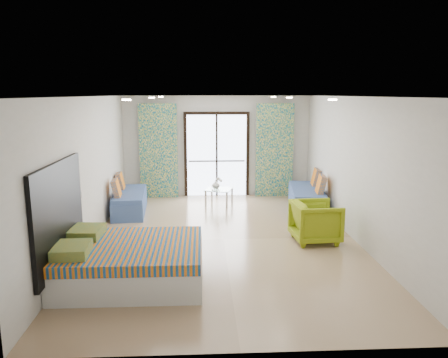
{
  "coord_description": "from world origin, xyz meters",
  "views": [
    {
      "loc": [
        -0.4,
        -7.99,
        2.75
      ],
      "look_at": [
        0.02,
        0.16,
        1.15
      ],
      "focal_mm": 35.0,
      "sensor_mm": 36.0,
      "label": 1
    }
  ],
  "objects_px": {
    "bed": "(130,262)",
    "daybed_left": "(129,201)",
    "coffee_table": "(219,190)",
    "armchair": "(316,220)",
    "daybed_right": "(307,198)"
  },
  "relations": [
    {
      "from": "bed",
      "to": "daybed_left",
      "type": "distance_m",
      "value": 3.91
    },
    {
      "from": "coffee_table",
      "to": "daybed_left",
      "type": "bearing_deg",
      "value": -163.6
    },
    {
      "from": "coffee_table",
      "to": "armchair",
      "type": "bearing_deg",
      "value": -59.34
    },
    {
      "from": "bed",
      "to": "coffee_table",
      "type": "xyz_separation_m",
      "value": [
        1.5,
        4.49,
        0.06
      ]
    },
    {
      "from": "daybed_left",
      "to": "daybed_right",
      "type": "xyz_separation_m",
      "value": [
        4.23,
        0.02,
        0.02
      ]
    },
    {
      "from": "coffee_table",
      "to": "armchair",
      "type": "distance_m",
      "value": 3.34
    },
    {
      "from": "daybed_left",
      "to": "coffee_table",
      "type": "xyz_separation_m",
      "value": [
        2.14,
        0.63,
        0.09
      ]
    },
    {
      "from": "bed",
      "to": "armchair",
      "type": "relative_size",
      "value": 2.45
    },
    {
      "from": "bed",
      "to": "armchair",
      "type": "distance_m",
      "value": 3.59
    },
    {
      "from": "bed",
      "to": "coffee_table",
      "type": "distance_m",
      "value": 4.73
    },
    {
      "from": "daybed_left",
      "to": "daybed_right",
      "type": "distance_m",
      "value": 4.23
    },
    {
      "from": "daybed_left",
      "to": "daybed_right",
      "type": "relative_size",
      "value": 0.93
    },
    {
      "from": "armchair",
      "to": "bed",
      "type": "bearing_deg",
      "value": 112.27
    },
    {
      "from": "daybed_left",
      "to": "armchair",
      "type": "xyz_separation_m",
      "value": [
        3.84,
        -2.25,
        0.15
      ]
    },
    {
      "from": "bed",
      "to": "daybed_left",
      "type": "bearing_deg",
      "value": 99.38
    }
  ]
}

